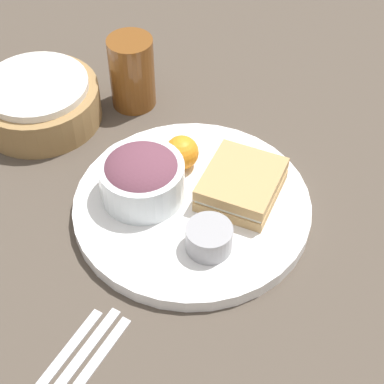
{
  "coord_description": "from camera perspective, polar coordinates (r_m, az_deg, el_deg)",
  "views": [
    {
      "loc": [
        -0.39,
        -0.43,
        0.67
      ],
      "look_at": [
        0.0,
        0.0,
        0.04
      ],
      "focal_mm": 60.0,
      "sensor_mm": 36.0,
      "label": 1
    }
  ],
  "objects": [
    {
      "name": "bread_basket",
      "position": [
        1.04,
        -13.48,
        7.83
      ],
      "size": [
        0.19,
        0.19,
        0.07
      ],
      "color": "#997547",
      "rests_on": "ground_plane"
    },
    {
      "name": "plate",
      "position": [
        0.88,
        0.0,
        -1.33
      ],
      "size": [
        0.33,
        0.33,
        0.02
      ],
      "primitive_type": "cylinder",
      "color": "white",
      "rests_on": "ground_plane"
    },
    {
      "name": "spoon",
      "position": [
        0.77,
        -11.57,
        -14.33
      ],
      "size": [
        0.14,
        0.06,
        0.01
      ],
      "primitive_type": "cube",
      "rotation": [
        0.0,
        0.0,
        3.45
      ],
      "color": "silver",
      "rests_on": "ground_plane"
    },
    {
      "name": "salad_bowl",
      "position": [
        0.86,
        -4.49,
        1.39
      ],
      "size": [
        0.12,
        0.12,
        0.07
      ],
      "color": "white",
      "rests_on": "plate"
    },
    {
      "name": "orange_wedge",
      "position": [
        0.91,
        -0.92,
        3.53
      ],
      "size": [
        0.05,
        0.05,
        0.05
      ],
      "primitive_type": "sphere",
      "color": "orange",
      "rests_on": "plate"
    },
    {
      "name": "fork",
      "position": [
        0.76,
        -9.37,
        -15.62
      ],
      "size": [
        0.16,
        0.06,
        0.01
      ],
      "primitive_type": "cube",
      "rotation": [
        0.0,
        0.0,
        3.45
      ],
      "color": "silver",
      "rests_on": "ground_plane"
    },
    {
      "name": "dressing_cup",
      "position": [
        0.81,
        1.52,
        -4.11
      ],
      "size": [
        0.06,
        0.06,
        0.04
      ],
      "primitive_type": "cylinder",
      "color": "#99999E",
      "rests_on": "plate"
    },
    {
      "name": "knife",
      "position": [
        0.77,
        -10.48,
        -14.98
      ],
      "size": [
        0.17,
        0.06,
        0.01
      ],
      "primitive_type": "cube",
      "rotation": [
        0.0,
        0.0,
        3.45
      ],
      "color": "silver",
      "rests_on": "ground_plane"
    },
    {
      "name": "drink_glass",
      "position": [
        1.03,
        -5.36,
        10.54
      ],
      "size": [
        0.07,
        0.07,
        0.12
      ],
      "primitive_type": "cylinder",
      "color": "brown",
      "rests_on": "ground_plane"
    },
    {
      "name": "sandwich",
      "position": [
        0.87,
        4.43,
        0.68
      ],
      "size": [
        0.14,
        0.13,
        0.04
      ],
      "color": "tan",
      "rests_on": "plate"
    },
    {
      "name": "ground_plane",
      "position": [
        0.89,
        0.0,
        -1.76
      ],
      "size": [
        4.0,
        4.0,
        0.0
      ],
      "primitive_type": "plane",
      "color": "#4C4238"
    }
  ]
}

